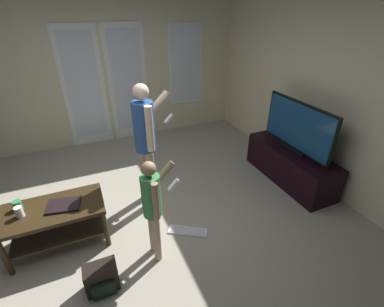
% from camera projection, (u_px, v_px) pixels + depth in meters
% --- Properties ---
extents(ground_plane, '(5.35, 5.18, 0.02)m').
position_uv_depth(ground_plane, '(135.00, 230.00, 3.09)').
color(ground_plane, '#9D9685').
extents(wall_back_with_doors, '(5.35, 0.09, 2.65)m').
position_uv_depth(wall_back_with_doors, '(97.00, 71.00, 4.53)').
color(wall_back_with_doors, beige).
rests_on(wall_back_with_doors, ground_plane).
extents(wall_right_plain, '(0.06, 5.18, 2.62)m').
position_uv_depth(wall_right_plain, '(333.00, 91.00, 3.37)').
color(wall_right_plain, beige).
rests_on(wall_right_plain, ground_plane).
extents(coffee_table, '(0.97, 0.53, 0.48)m').
position_uv_depth(coffee_table, '(56.00, 218.00, 2.75)').
color(coffee_table, '#2F2211').
rests_on(coffee_table, ground_plane).
extents(tv_stand, '(0.49, 1.41, 0.49)m').
position_uv_depth(tv_stand, '(290.00, 165.00, 3.85)').
color(tv_stand, black).
rests_on(tv_stand, ground_plane).
extents(flat_screen_tv, '(0.08, 1.18, 0.69)m').
position_uv_depth(flat_screen_tv, '(298.00, 127.00, 3.57)').
color(flat_screen_tv, black).
rests_on(flat_screen_tv, tv_stand).
extents(person_adult, '(0.56, 0.47, 1.54)m').
position_uv_depth(person_adult, '(146.00, 136.00, 3.12)').
color(person_adult, tan).
rests_on(person_adult, ground_plane).
extents(person_child, '(0.42, 0.32, 1.11)m').
position_uv_depth(person_child, '(153.00, 203.00, 2.46)').
color(person_child, tan).
rests_on(person_child, ground_plane).
extents(backpack, '(0.29, 0.21, 0.27)m').
position_uv_depth(backpack, '(102.00, 278.00, 2.39)').
color(backpack, black).
rests_on(backpack, ground_plane).
extents(loose_keyboard, '(0.44, 0.35, 0.02)m').
position_uv_depth(loose_keyboard, '(188.00, 231.00, 3.05)').
color(loose_keyboard, white).
rests_on(loose_keyboard, ground_plane).
extents(laptop_closed, '(0.35, 0.28, 0.02)m').
position_uv_depth(laptop_closed, '(64.00, 205.00, 2.70)').
color(laptop_closed, black).
rests_on(laptop_closed, coffee_table).
extents(cup_near_edge, '(0.07, 0.07, 0.11)m').
position_uv_depth(cup_near_edge, '(19.00, 212.00, 2.55)').
color(cup_near_edge, white).
rests_on(cup_near_edge, coffee_table).
extents(cup_by_laptop, '(0.08, 0.08, 0.09)m').
position_uv_depth(cup_by_laptop, '(18.00, 205.00, 2.65)').
color(cup_by_laptop, '#34874B').
rests_on(cup_by_laptop, coffee_table).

